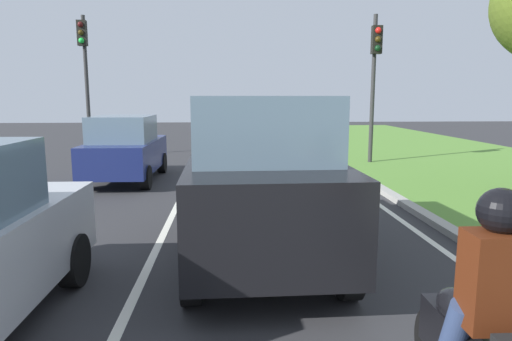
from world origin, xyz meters
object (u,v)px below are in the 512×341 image
Objects in this scene: car_suv_ahead at (259,176)px; rider_person at (495,277)px; traffic_light_near_right at (375,66)px; traffic_light_overhead_left at (85,62)px; car_hatchback_far at (125,149)px.

car_suv_ahead is 3.94m from rider_person.
traffic_light_overhead_left reaches higher than traffic_light_near_right.
traffic_light_overhead_left reaches higher than rider_person.
rider_person is at bearing -73.68° from car_suv_ahead.
rider_person is 0.22× the size of traffic_light_overhead_left.
traffic_light_overhead_left is at bearing 167.20° from traffic_light_near_right.
car_hatchback_far is at bearing -63.75° from traffic_light_overhead_left.
car_hatchback_far is at bearing 116.76° from car_suv_ahead.
car_suv_ahead is at bearing -116.87° from traffic_light_near_right.
car_suv_ahead is 10.08m from traffic_light_near_right.
car_hatchback_far is 0.71× the size of traffic_light_overhead_left.
traffic_light_overhead_left is at bearing 116.04° from car_suv_ahead.
traffic_light_near_right is at bearing 76.80° from rider_person.
car_suv_ahead is at bearing -62.86° from traffic_light_overhead_left.
traffic_light_overhead_left reaches higher than car_hatchback_far.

